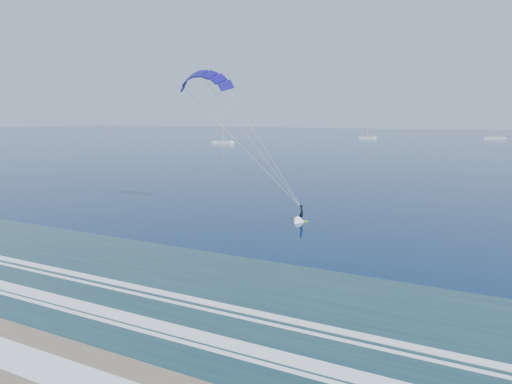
{
  "coord_description": "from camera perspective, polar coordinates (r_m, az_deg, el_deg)",
  "views": [
    {
      "loc": [
        26.42,
        -13.65,
        11.78
      ],
      "look_at": [
        5.78,
        26.94,
        4.24
      ],
      "focal_mm": 32.0,
      "sensor_mm": 36.0,
      "label": 1
    }
  ],
  "objects": [
    {
      "name": "kitesurfer_rig",
      "position": [
        50.82,
        -0.67,
        6.47
      ],
      "size": [
        15.29,
        6.96,
        17.85
      ],
      "color": "#8BCA17",
      "rests_on": "ground"
    },
    {
      "name": "sailboat_1",
      "position": [
        251.34,
        13.74,
        6.61
      ],
      "size": [
        8.68,
        2.4,
        11.7
      ],
      "color": "silver",
      "rests_on": "ground"
    },
    {
      "name": "sailboat_0",
      "position": [
        201.37,
        -4.18,
        6.23
      ],
      "size": [
        10.07,
        2.4,
        13.5
      ],
      "color": "silver",
      "rests_on": "ground"
    },
    {
      "name": "sailboat_2",
      "position": [
        271.34,
        27.68,
        6.0
      ],
      "size": [
        9.74,
        2.4,
        13.11
      ],
      "color": "silver",
      "rests_on": "ground"
    }
  ]
}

